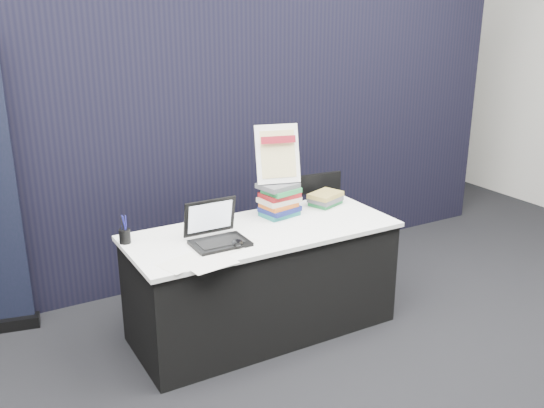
{
  "coord_description": "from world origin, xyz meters",
  "views": [
    {
      "loc": [
        -1.81,
        -2.73,
        2.18
      ],
      "look_at": [
        0.07,
        0.55,
        0.91
      ],
      "focal_mm": 40.0,
      "sensor_mm": 36.0,
      "label": 1
    }
  ],
  "objects_px": {
    "book_stack_short": "(326,199)",
    "info_sign": "(278,155)",
    "display_table": "(263,280)",
    "laptop": "(217,233)",
    "stacking_chair": "(329,225)",
    "book_stack_tall": "(280,199)"
  },
  "relations": [
    {
      "from": "display_table",
      "to": "laptop",
      "type": "relative_size",
      "value": 5.21
    },
    {
      "from": "display_table",
      "to": "info_sign",
      "type": "height_order",
      "value": "info_sign"
    },
    {
      "from": "book_stack_tall",
      "to": "info_sign",
      "type": "bearing_deg",
      "value": 90.0
    },
    {
      "from": "laptop",
      "to": "stacking_chair",
      "type": "bearing_deg",
      "value": 21.72
    },
    {
      "from": "book_stack_tall",
      "to": "stacking_chair",
      "type": "bearing_deg",
      "value": 20.75
    },
    {
      "from": "laptop",
      "to": "stacking_chair",
      "type": "distance_m",
      "value": 1.31
    },
    {
      "from": "stacking_chair",
      "to": "book_stack_short",
      "type": "bearing_deg",
      "value": -125.93
    },
    {
      "from": "display_table",
      "to": "laptop",
      "type": "height_order",
      "value": "laptop"
    },
    {
      "from": "book_stack_short",
      "to": "stacking_chair",
      "type": "bearing_deg",
      "value": 48.76
    },
    {
      "from": "book_stack_short",
      "to": "info_sign",
      "type": "height_order",
      "value": "info_sign"
    },
    {
      "from": "display_table",
      "to": "book_stack_tall",
      "type": "height_order",
      "value": "book_stack_tall"
    },
    {
      "from": "book_stack_tall",
      "to": "book_stack_short",
      "type": "xyz_separation_m",
      "value": [
        0.42,
        0.03,
        -0.07
      ]
    },
    {
      "from": "display_table",
      "to": "book_stack_short",
      "type": "xyz_separation_m",
      "value": [
        0.65,
        0.2,
        0.42
      ]
    },
    {
      "from": "laptop",
      "to": "book_stack_tall",
      "type": "height_order",
      "value": "laptop"
    },
    {
      "from": "book_stack_tall",
      "to": "book_stack_short",
      "type": "distance_m",
      "value": 0.42
    },
    {
      "from": "laptop",
      "to": "display_table",
      "type": "bearing_deg",
      "value": 10.5
    },
    {
      "from": "book_stack_tall",
      "to": "display_table",
      "type": "bearing_deg",
      "value": -143.42
    },
    {
      "from": "display_table",
      "to": "book_stack_short",
      "type": "relative_size",
      "value": 6.59
    },
    {
      "from": "laptop",
      "to": "book_stack_tall",
      "type": "distance_m",
      "value": 0.65
    },
    {
      "from": "laptop",
      "to": "book_stack_tall",
      "type": "xyz_separation_m",
      "value": [
        0.6,
        0.24,
        0.06
      ]
    },
    {
      "from": "display_table",
      "to": "laptop",
      "type": "distance_m",
      "value": 0.57
    },
    {
      "from": "laptop",
      "to": "book_stack_tall",
      "type": "relative_size",
      "value": 1.28
    }
  ]
}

